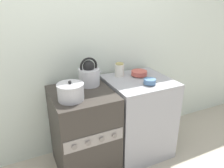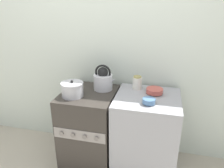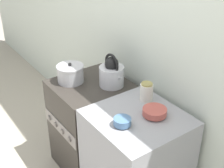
{
  "view_description": "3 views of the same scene",
  "coord_description": "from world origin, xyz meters",
  "px_view_note": "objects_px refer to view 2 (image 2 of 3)",
  "views": [
    {
      "loc": [
        -0.51,
        -1.41,
        1.62
      ],
      "look_at": [
        0.28,
        0.25,
        0.87
      ],
      "focal_mm": 35.0,
      "sensor_mm": 36.0,
      "label": 1
    },
    {
      "loc": [
        0.72,
        -1.62,
        1.74
      ],
      "look_at": [
        0.25,
        0.29,
        0.95
      ],
      "focal_mm": 35.0,
      "sensor_mm": 36.0,
      "label": 2
    },
    {
      "loc": [
        1.91,
        -0.84,
        2.04
      ],
      "look_at": [
        0.28,
        0.32,
        0.94
      ],
      "focal_mm": 50.0,
      "sensor_mm": 36.0,
      "label": 3
    }
  ],
  "objects_px": {
    "cooking_pot": "(72,89)",
    "enamel_bowl": "(155,91)",
    "stove": "(90,127)",
    "storage_jar": "(137,83)",
    "small_ceramic_bowl": "(149,101)",
    "kettle": "(103,80)"
  },
  "relations": [
    {
      "from": "cooking_pot",
      "to": "enamel_bowl",
      "type": "height_order",
      "value": "cooking_pot"
    },
    {
      "from": "stove",
      "to": "storage_jar",
      "type": "bearing_deg",
      "value": 21.69
    },
    {
      "from": "small_ceramic_bowl",
      "to": "storage_jar",
      "type": "xyz_separation_m",
      "value": [
        -0.15,
        0.33,
        0.04
      ]
    },
    {
      "from": "enamel_bowl",
      "to": "small_ceramic_bowl",
      "type": "relative_size",
      "value": 1.42
    },
    {
      "from": "stove",
      "to": "enamel_bowl",
      "type": "xyz_separation_m",
      "value": [
        0.66,
        0.1,
        0.46
      ]
    },
    {
      "from": "cooking_pot",
      "to": "storage_jar",
      "type": "relative_size",
      "value": 1.58
    },
    {
      "from": "cooking_pot",
      "to": "small_ceramic_bowl",
      "type": "relative_size",
      "value": 1.91
    },
    {
      "from": "kettle",
      "to": "small_ceramic_bowl",
      "type": "height_order",
      "value": "kettle"
    },
    {
      "from": "kettle",
      "to": "cooking_pot",
      "type": "bearing_deg",
      "value": -136.18
    },
    {
      "from": "cooking_pot",
      "to": "enamel_bowl",
      "type": "distance_m",
      "value": 0.81
    },
    {
      "from": "cooking_pot",
      "to": "storage_jar",
      "type": "distance_m",
      "value": 0.66
    },
    {
      "from": "small_ceramic_bowl",
      "to": "stove",
      "type": "bearing_deg",
      "value": 167.28
    },
    {
      "from": "kettle",
      "to": "small_ceramic_bowl",
      "type": "bearing_deg",
      "value": -28.52
    },
    {
      "from": "stove",
      "to": "cooking_pot",
      "type": "relative_size",
      "value": 3.77
    },
    {
      "from": "stove",
      "to": "storage_jar",
      "type": "relative_size",
      "value": 5.97
    },
    {
      "from": "stove",
      "to": "small_ceramic_bowl",
      "type": "relative_size",
      "value": 7.19
    },
    {
      "from": "enamel_bowl",
      "to": "small_ceramic_bowl",
      "type": "height_order",
      "value": "same"
    },
    {
      "from": "storage_jar",
      "to": "kettle",
      "type": "bearing_deg",
      "value": -170.62
    },
    {
      "from": "stove",
      "to": "enamel_bowl",
      "type": "bearing_deg",
      "value": 8.84
    },
    {
      "from": "stove",
      "to": "kettle",
      "type": "xyz_separation_m",
      "value": [
        0.12,
        0.13,
        0.52
      ]
    },
    {
      "from": "cooking_pot",
      "to": "kettle",
      "type": "bearing_deg",
      "value": 43.82
    },
    {
      "from": "kettle",
      "to": "stove",
      "type": "bearing_deg",
      "value": -133.47
    }
  ]
}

